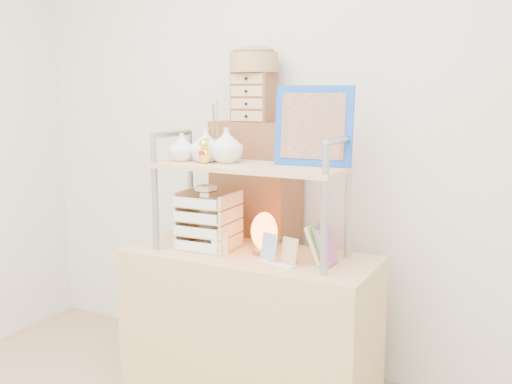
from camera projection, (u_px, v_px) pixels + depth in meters
room_shell at (130, 31)px, 1.83m from camera, size 3.42×3.41×2.61m
desk at (249, 328)px, 2.76m from camera, size 1.20×0.50×0.75m
cabinet at (256, 246)px, 3.10m from camera, size 0.47×0.28×1.35m
hutch at (241, 158)px, 2.65m from camera, size 0.91×0.34×0.78m
letter_tray at (207, 223)px, 2.77m from camera, size 0.26×0.25×0.31m
salt_lamp at (264, 233)px, 2.67m from camera, size 0.13×0.12×0.20m
desk_clock at (220, 243)px, 2.66m from camera, size 0.08×0.05×0.11m
postcard_stand at (278, 256)px, 2.52m from camera, size 0.19×0.10×0.13m
drawer_chest at (254, 97)px, 2.95m from camera, size 0.20×0.16×0.25m
woven_basket at (254, 63)px, 2.92m from camera, size 0.25×0.25×0.10m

